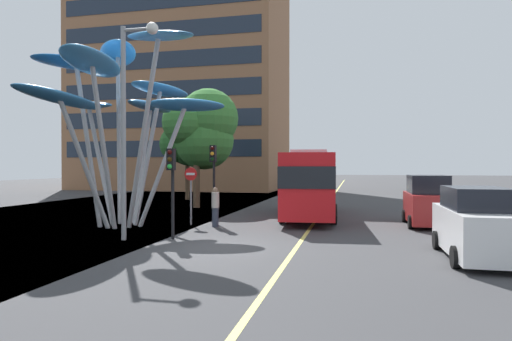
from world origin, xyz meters
TOP-DOWN VIEW (x-y plane):
  - ground at (-0.65, 0.00)m, footprint 120.00×240.00m
  - red_bus at (2.11, 9.19)m, footprint 3.22×10.26m
  - leaf_sculpture at (-5.70, 3.83)m, footprint 8.57×9.41m
  - traffic_light_kerb_near at (-2.15, 0.97)m, footprint 0.28×0.42m
  - traffic_light_kerb_far at (-2.08, 5.63)m, footprint 0.28×0.42m
  - car_parked_near at (7.95, -0.16)m, footprint 1.90×4.38m
  - car_parked_mid at (7.71, 6.96)m, footprint 1.95×3.83m
  - street_lamp at (-3.55, 0.54)m, footprint 1.47×0.44m
  - tree_pavement_near at (-5.43, 13.36)m, footprint 4.79×4.50m
  - tree_pavement_far at (-8.77, 18.75)m, footprint 4.21×4.22m
  - pedestrian at (-1.63, 4.56)m, footprint 0.34×0.34m
  - no_entry_sign at (-2.93, 4.88)m, footprint 0.60×0.12m
  - backdrop_building at (-15.96, 35.98)m, footprint 23.91×14.35m

SIDE VIEW (x-z plane):
  - ground at x=-0.65m, z-range -0.10..0.00m
  - pedestrian at x=-1.63m, z-range 0.01..1.78m
  - car_parked_near at x=7.95m, z-range -0.05..2.06m
  - car_parked_mid at x=7.71m, z-range -0.08..2.23m
  - no_entry_sign at x=-2.93m, z-range 0.44..3.10m
  - red_bus at x=2.11m, z-range 0.17..3.71m
  - traffic_light_kerb_near at x=-2.15m, z-range 0.77..4.14m
  - traffic_light_kerb_far at x=-2.08m, z-range 0.83..4.55m
  - street_lamp at x=-3.55m, z-range 1.05..8.98m
  - tree_pavement_far at x=-8.77m, z-range 1.24..9.21m
  - tree_pavement_near at x=-5.43m, z-range 1.31..9.21m
  - leaf_sculpture at x=-5.70m, z-range 1.74..10.47m
  - backdrop_building at x=-15.96m, z-range 0.00..25.25m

